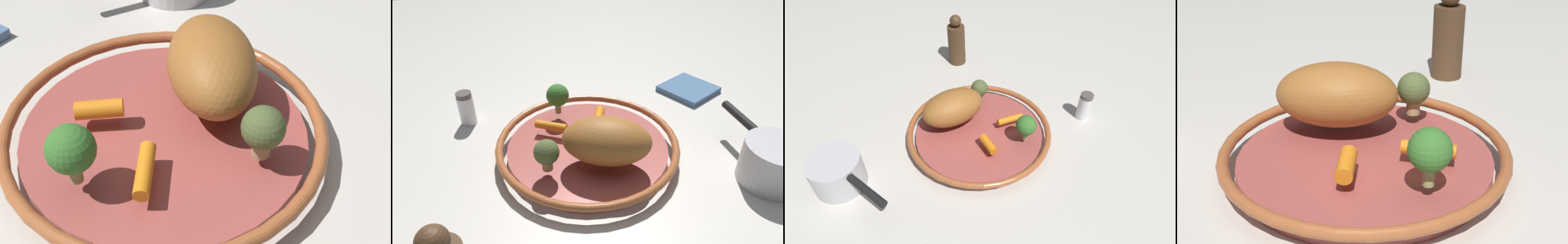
# 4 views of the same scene
# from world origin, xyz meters

# --- Properties ---
(ground_plane) EXTENTS (2.54, 2.54, 0.00)m
(ground_plane) POSITION_xyz_m (0.00, 0.00, 0.00)
(ground_plane) COLOR beige
(serving_bowl) EXTENTS (0.35, 0.35, 0.04)m
(serving_bowl) POSITION_xyz_m (0.00, 0.00, 0.02)
(serving_bowl) COLOR #A84C47
(serving_bowl) RESTS_ON ground_plane
(roast_chicken_piece) EXTENTS (0.18, 0.14, 0.08)m
(roast_chicken_piece) POSITION_xyz_m (0.02, -0.06, 0.08)
(roast_chicken_piece) COLOR #A1622A
(roast_chicken_piece) RESTS_ON serving_bowl
(baby_carrot_left) EXTENTS (0.06, 0.04, 0.02)m
(baby_carrot_left) POSITION_xyz_m (-0.06, 0.04, 0.04)
(baby_carrot_left) COLOR orange
(baby_carrot_left) RESTS_ON serving_bowl
(baby_carrot_right) EXTENTS (0.04, 0.05, 0.02)m
(baby_carrot_right) POSITION_xyz_m (0.03, 0.06, 0.05)
(baby_carrot_right) COLOR orange
(baby_carrot_right) RESTS_ON serving_bowl
(broccoli_floret_mid) EXTENTS (0.04, 0.04, 0.06)m
(broccoli_floret_mid) POSITION_xyz_m (-0.08, -0.07, 0.07)
(broccoli_floret_mid) COLOR tan
(broccoli_floret_mid) RESTS_ON serving_bowl
(broccoli_floret_large) EXTENTS (0.05, 0.05, 0.07)m
(broccoli_floret_large) POSITION_xyz_m (-0.04, 0.10, 0.08)
(broccoli_floret_large) COLOR #9AA666
(broccoli_floret_large) RESTS_ON serving_bowl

